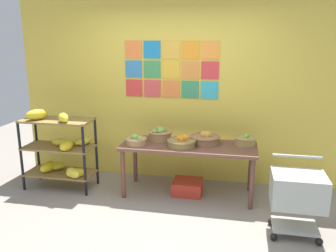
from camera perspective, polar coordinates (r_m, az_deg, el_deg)
ground at (r=3.95m, az=-3.47°, el=-17.48°), size 9.33×9.33×0.00m
back_wall_with_art at (r=5.06m, az=1.23°, el=6.73°), size 4.70×0.07×2.82m
banana_shelf_unit at (r=5.07m, az=-17.20°, el=-3.41°), size 0.97×0.59×1.13m
display_table at (r=4.65m, az=3.38°, el=-4.00°), size 1.77×0.67×0.70m
fruit_basket_right at (r=4.80m, az=-1.31°, el=-1.38°), size 0.34×0.34×0.19m
fruit_basket_back_left at (r=4.69m, az=6.09°, el=-2.02°), size 0.40×0.40×0.16m
fruit_basket_centre at (r=4.71m, az=12.50°, el=-2.30°), size 0.29×0.29×0.14m
fruit_basket_left at (r=4.62m, az=-5.24°, el=-2.36°), size 0.28×0.28×0.14m
fruit_basket_back_right at (r=4.53m, az=2.26°, el=-2.64°), size 0.38×0.38×0.15m
produce_crate_under_table at (r=4.85m, az=3.21°, el=-9.93°), size 0.40×0.36×0.18m
shopping_cart at (r=3.98m, az=20.45°, el=-10.20°), size 0.55×0.46×0.83m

